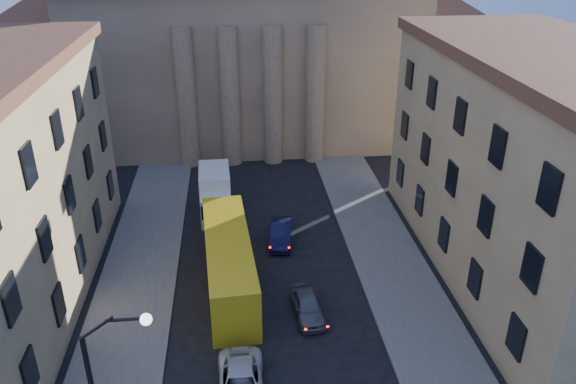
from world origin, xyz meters
The scene contains 9 objects.
sidewalk_left centered at (-8.50, 18.00, 0.07)m, with size 5.00×60.00×0.15m, color #54534D.
sidewalk_right centered at (8.50, 18.00, 0.07)m, with size 5.00×60.00×0.15m, color #54534D.
church centered at (0.00, 55.47, 11.88)m, with size 68.02×28.76×36.60m.
building_right centered at (17.00, 22.00, 7.42)m, with size 11.60×26.60×14.70m.
car_left_mid centered at (-2.02, 12.64, 0.69)m, with size 2.30×4.99×1.39m, color silver.
car_right_far centered at (2.08, 18.51, 0.68)m, with size 1.61×4.00×1.36m, color #54545A.
car_right_distant centered at (1.28, 27.25, 0.72)m, with size 1.52×4.36×1.44m, color black.
city_bus centered at (-2.49, 22.22, 1.84)m, with size 3.55×12.27×3.42m.
box_truck centered at (-3.50, 32.58, 1.59)m, with size 2.59×6.18×3.35m.
Camera 1 is at (-1.85, -8.28, 21.21)m, focal length 35.00 mm.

